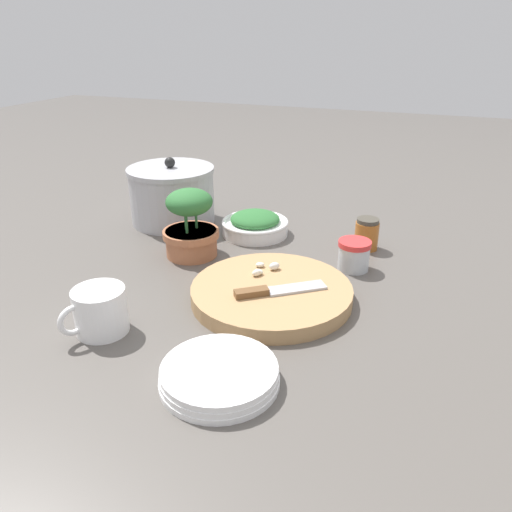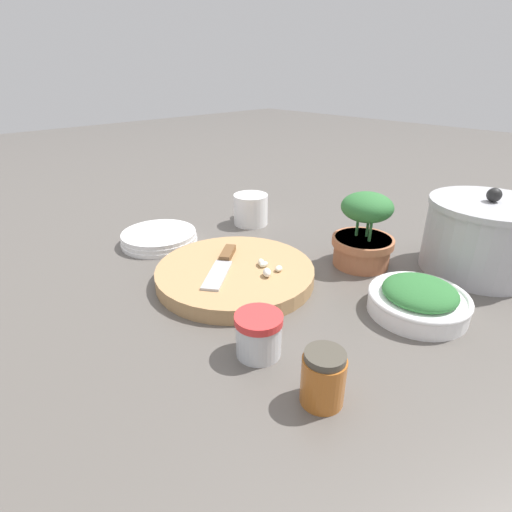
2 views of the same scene
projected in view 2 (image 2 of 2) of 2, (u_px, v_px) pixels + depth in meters
ground_plane at (275, 275)px, 0.83m from camera, size 5.00×5.00×0.00m
cutting_board at (235, 274)px, 0.80m from camera, size 0.32×0.32×0.03m
chef_knife at (223, 264)px, 0.80m from camera, size 0.13×0.16×0.01m
garlic_cloves at (267, 268)px, 0.78m from camera, size 0.07×0.06×0.02m
herb_bowl at (419, 299)px, 0.69m from camera, size 0.17×0.17×0.06m
spice_jar at (259, 334)px, 0.59m from camera, size 0.07×0.07×0.07m
coffee_mug at (250, 209)px, 1.08m from camera, size 0.12×0.09×0.08m
plate_stack at (159, 238)px, 0.97m from camera, size 0.18×0.18×0.03m
honey_jar at (323, 378)px, 0.51m from camera, size 0.06×0.06×0.08m
stock_pot at (483, 237)px, 0.82m from camera, size 0.23×0.23×0.18m
potted_herb at (364, 234)px, 0.85m from camera, size 0.13×0.13×0.16m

